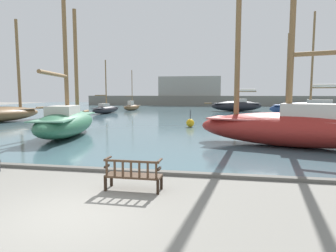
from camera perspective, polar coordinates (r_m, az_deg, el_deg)
ground_plane at (r=7.42m, az=-18.82°, el=-15.96°), size 160.00×160.00×0.00m
harbor_water at (r=50.16m, az=6.60°, el=3.02°), size 100.00×80.00×0.08m
quay_edge_kerb at (r=10.75m, az=-8.63°, el=-8.43°), size 40.00×0.30×0.12m
park_bench at (r=8.67m, az=-6.66°, el=-9.15°), size 1.61×0.54×0.92m
sailboat_far_starboard at (r=16.43m, az=22.78°, el=0.33°), size 10.16×5.51×13.47m
sailboat_nearest_port at (r=41.70m, az=-11.77°, el=3.20°), size 2.40×6.45×7.20m
sailboat_far_port at (r=47.28m, az=13.00°, el=3.92°), size 8.98×4.59×10.62m
sailboat_mid_port at (r=20.02m, az=-18.73°, el=1.04°), size 4.49×10.35×10.42m
sailboat_nearest_starboard at (r=37.71m, az=25.83°, el=3.12°), size 9.62×5.12×11.70m
sailboat_outer_port at (r=49.09m, az=-6.91°, el=3.66°), size 1.99×5.93×6.47m
channel_buoy at (r=24.23m, az=4.25°, el=0.60°), size 0.65×0.65×1.35m
far_breakwater at (r=67.90m, az=6.67°, el=5.55°), size 56.28×2.40×6.63m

